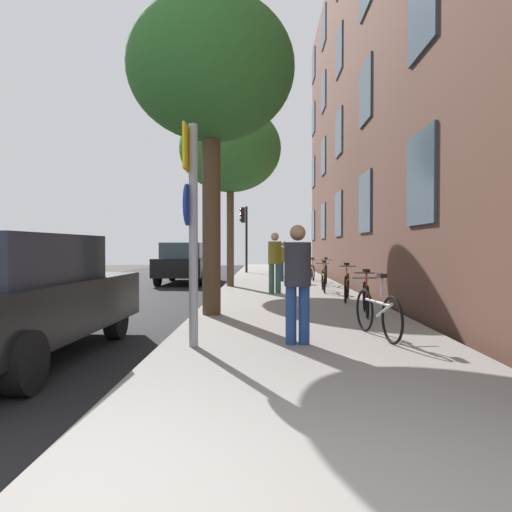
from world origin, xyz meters
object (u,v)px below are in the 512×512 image
Objects in this scene: tree_far at (230,149)px; sign_post at (191,216)px; bicycle_3 at (323,279)px; bicycle_5 at (312,271)px; bicycle_2 at (347,286)px; bicycle_4 at (326,274)px; car_0 at (14,296)px; pedestrian_1 at (275,259)px; pedestrian_2 at (284,258)px; traffic_light at (244,227)px; tree_near at (211,71)px; bicycle_1 at (366,297)px; pedestrian_0 at (298,276)px; bicycle_0 at (378,312)px; car_1 at (186,262)px.

sign_post is at bearing -88.85° from tree_far.
bicycle_3 reaches higher than bicycle_5.
bicycle_2 is 1.01× the size of bicycle_4.
car_0 is (-5.34, -10.72, 0.34)m from bicycle_4.
sign_post reaches higher than pedestrian_1.
bicycle_5 is (-0.24, 2.40, -0.03)m from bicycle_4.
pedestrian_2 is (1.74, 12.17, -0.87)m from sign_post.
traffic_light reaches higher than bicycle_2.
tree_near is 3.83× the size of bicycle_1.
bicycle_4 is (3.14, 10.29, -1.38)m from sign_post.
bicycle_1 is 9.18m from pedestrian_2.
pedestrian_0 is at bearing -80.36° from tree_far.
traffic_light is 6.79m from bicycle_5.
sign_post reaches higher than bicycle_3.
bicycle_3 is at bearing -33.55° from tree_far.
car_0 reaches higher than bicycle_1.
bicycle_4 is at bearing 73.05° from sign_post.
bicycle_0 is 0.95× the size of pedestrian_1.
bicycle_0 is 2.42m from bicycle_1.
sign_post is 7.49m from pedestrian_1.
pedestrian_1 is at bearing 80.11° from sign_post.
car_1 is (-5.10, -0.08, 0.37)m from bicycle_5.
tree_near is at bearing -107.49° from pedestrian_1.
tree_far is 1.37× the size of car_0.
tree_near reaches higher than bicycle_1.
traffic_light is at bearing 89.23° from tree_far.
bicycle_2 is 0.36× the size of car_0.
car_1 is (-2.13, 9.56, -4.11)m from tree_near.
sign_post is 0.66× the size of car_0.
tree_near reaches higher than car_1.
car_1 is (-3.65, 12.43, -0.22)m from pedestrian_0.
traffic_light is 2.10× the size of pedestrian_0.
sign_post reaches higher than bicycle_5.
pedestrian_1 reaches higher than car_0.
traffic_light reaches higher than car_0.
pedestrian_1 reaches higher than car_1.
bicycle_1 is 4.81m from bicycle_3.
bicycle_3 is at bearing -98.93° from bicycle_4.
bicycle_4 is 1.02× the size of bicycle_5.
pedestrian_2 is (-1.30, 6.68, 0.52)m from bicycle_2.
sign_post is at bearing -119.02° from bicycle_2.
traffic_light is 2.11× the size of bicycle_1.
traffic_light is 15.60m from tree_near.
pedestrian_2 is 3.97m from car_1.
pedestrian_1 reaches higher than bicycle_0.
bicycle_0 is (2.76, -17.75, -2.00)m from traffic_light.
sign_post is 2.47m from car_0.
car_0 reaches higher than bicycle_3.
sign_post is 8.47m from bicycle_3.
bicycle_4 is 0.99× the size of pedestrian_0.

